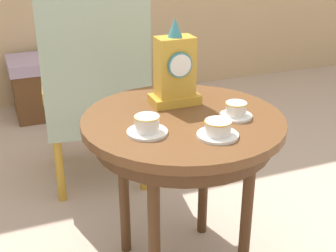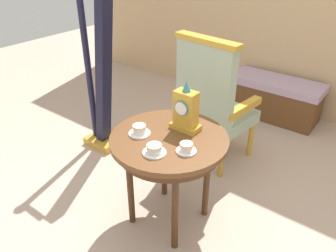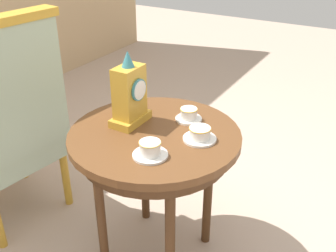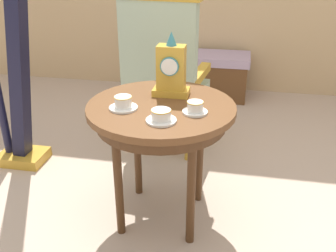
{
  "view_description": "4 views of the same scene",
  "coord_description": "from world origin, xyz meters",
  "px_view_note": "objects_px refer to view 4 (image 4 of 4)",
  "views": [
    {
      "loc": [
        -0.69,
        -1.45,
        1.35
      ],
      "look_at": [
        -0.06,
        0.13,
        0.6
      ],
      "focal_mm": 49.8,
      "sensor_mm": 36.0,
      "label": 1
    },
    {
      "loc": [
        1.03,
        -1.44,
        1.79
      ],
      "look_at": [
        -0.15,
        0.11,
        0.68
      ],
      "focal_mm": 35.99,
      "sensor_mm": 36.0,
      "label": 2
    },
    {
      "loc": [
        -1.34,
        -0.82,
        1.53
      ],
      "look_at": [
        -0.01,
        -0.04,
        0.71
      ],
      "focal_mm": 42.92,
      "sensor_mm": 36.0,
      "label": 3
    },
    {
      "loc": [
        0.31,
        -1.73,
        1.41
      ],
      "look_at": [
        -0.03,
        0.06,
        0.54
      ],
      "focal_mm": 40.67,
      "sensor_mm": 36.0,
      "label": 4
    }
  ],
  "objects_px": {
    "mantel_clock": "(171,71)",
    "window_bench": "(199,75)",
    "harp": "(11,69)",
    "armchair": "(164,73)",
    "teacup_left": "(123,103)",
    "teacup_center": "(195,108)",
    "side_table": "(161,119)",
    "teacup_right": "(161,116)"
  },
  "relations": [
    {
      "from": "teacup_left",
      "to": "mantel_clock",
      "type": "relative_size",
      "value": 0.42
    },
    {
      "from": "teacup_center",
      "to": "armchair",
      "type": "bearing_deg",
      "value": 110.74
    },
    {
      "from": "teacup_right",
      "to": "mantel_clock",
      "type": "height_order",
      "value": "mantel_clock"
    },
    {
      "from": "armchair",
      "to": "side_table",
      "type": "bearing_deg",
      "value": -79.47
    },
    {
      "from": "teacup_left",
      "to": "mantel_clock",
      "type": "bearing_deg",
      "value": 49.44
    },
    {
      "from": "harp",
      "to": "teacup_right",
      "type": "bearing_deg",
      "value": -28.26
    },
    {
      "from": "mantel_clock",
      "to": "window_bench",
      "type": "height_order",
      "value": "mantel_clock"
    },
    {
      "from": "side_table",
      "to": "armchair",
      "type": "height_order",
      "value": "armchair"
    },
    {
      "from": "side_table",
      "to": "window_bench",
      "type": "bearing_deg",
      "value": 90.7
    },
    {
      "from": "mantel_clock",
      "to": "teacup_right",
      "type": "bearing_deg",
      "value": -87.22
    },
    {
      "from": "teacup_left",
      "to": "armchair",
      "type": "distance_m",
      "value": 0.89
    },
    {
      "from": "teacup_left",
      "to": "armchair",
      "type": "xyz_separation_m",
      "value": [
        0.02,
        0.88,
        -0.12
      ]
    },
    {
      "from": "side_table",
      "to": "teacup_center",
      "type": "relative_size",
      "value": 6.19
    },
    {
      "from": "teacup_left",
      "to": "window_bench",
      "type": "height_order",
      "value": "teacup_left"
    },
    {
      "from": "window_bench",
      "to": "mantel_clock",
      "type": "bearing_deg",
      "value": -88.46
    },
    {
      "from": "teacup_left",
      "to": "side_table",
      "type": "bearing_deg",
      "value": 26.92
    },
    {
      "from": "teacup_center",
      "to": "window_bench",
      "type": "xyz_separation_m",
      "value": [
        -0.2,
        2.02,
        -0.49
      ]
    },
    {
      "from": "teacup_center",
      "to": "window_bench",
      "type": "bearing_deg",
      "value": 95.74
    },
    {
      "from": "mantel_clock",
      "to": "armchair",
      "type": "distance_m",
      "value": 0.71
    },
    {
      "from": "mantel_clock",
      "to": "side_table",
      "type": "bearing_deg",
      "value": -99.94
    },
    {
      "from": "teacup_right",
      "to": "armchair",
      "type": "height_order",
      "value": "armchair"
    },
    {
      "from": "mantel_clock",
      "to": "harp",
      "type": "relative_size",
      "value": 0.2
    },
    {
      "from": "side_table",
      "to": "armchair",
      "type": "bearing_deg",
      "value": 100.53
    },
    {
      "from": "teacup_right",
      "to": "side_table",
      "type": "bearing_deg",
      "value": 101.82
    },
    {
      "from": "teacup_left",
      "to": "teacup_right",
      "type": "xyz_separation_m",
      "value": [
        0.21,
        -0.11,
        -0.0
      ]
    },
    {
      "from": "teacup_right",
      "to": "mantel_clock",
      "type": "bearing_deg",
      "value": 92.78
    },
    {
      "from": "teacup_center",
      "to": "harp",
      "type": "distance_m",
      "value": 1.33
    },
    {
      "from": "harp",
      "to": "window_bench",
      "type": "xyz_separation_m",
      "value": [
        1.04,
        1.55,
        -0.47
      ]
    },
    {
      "from": "harp",
      "to": "teacup_center",
      "type": "bearing_deg",
      "value": -20.69
    },
    {
      "from": "teacup_center",
      "to": "window_bench",
      "type": "distance_m",
      "value": 2.09
    },
    {
      "from": "teacup_right",
      "to": "harp",
      "type": "height_order",
      "value": "harp"
    },
    {
      "from": "armchair",
      "to": "window_bench",
      "type": "relative_size",
      "value": 1.15
    },
    {
      "from": "teacup_right",
      "to": "armchair",
      "type": "relative_size",
      "value": 0.12
    },
    {
      "from": "side_table",
      "to": "window_bench",
      "type": "height_order",
      "value": "side_table"
    },
    {
      "from": "teacup_right",
      "to": "teacup_center",
      "type": "xyz_separation_m",
      "value": [
        0.14,
        0.12,
        0.0
      ]
    },
    {
      "from": "harp",
      "to": "armchair",
      "type": "bearing_deg",
      "value": 23.08
    },
    {
      "from": "mantel_clock",
      "to": "armchair",
      "type": "height_order",
      "value": "armchair"
    },
    {
      "from": "armchair",
      "to": "window_bench",
      "type": "bearing_deg",
      "value": 83.94
    },
    {
      "from": "mantel_clock",
      "to": "window_bench",
      "type": "bearing_deg",
      "value": 91.54
    },
    {
      "from": "armchair",
      "to": "harp",
      "type": "xyz_separation_m",
      "value": [
        -0.92,
        -0.39,
        0.1
      ]
    },
    {
      "from": "mantel_clock",
      "to": "window_bench",
      "type": "xyz_separation_m",
      "value": [
        -0.05,
        1.81,
        -0.6
      ]
    },
    {
      "from": "armchair",
      "to": "teacup_right",
      "type": "bearing_deg",
      "value": -79.21
    }
  ]
}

